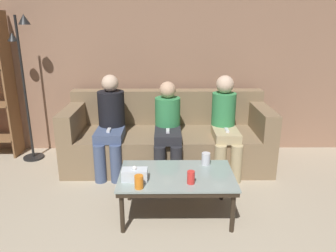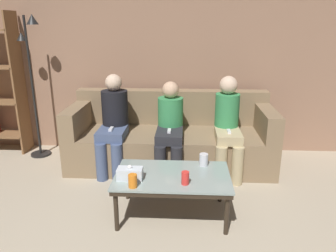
{
  "view_description": "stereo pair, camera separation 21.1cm",
  "coord_description": "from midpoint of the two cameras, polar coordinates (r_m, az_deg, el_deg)",
  "views": [
    {
      "loc": [
        -0.03,
        -0.84,
        1.72
      ],
      "look_at": [
        0.0,
        2.4,
        0.69
      ],
      "focal_mm": 35.0,
      "sensor_mm": 36.0,
      "label": 1
    },
    {
      "loc": [
        0.18,
        -0.84,
        1.72
      ],
      "look_at": [
        0.0,
        2.4,
        0.69
      ],
      "focal_mm": 35.0,
      "sensor_mm": 36.0,
      "label": 2
    }
  ],
  "objects": [
    {
      "name": "wall_back",
      "position": [
        4.41,
        -1.54,
        12.21
      ],
      "size": [
        12.0,
        0.06,
        2.6
      ],
      "color": "#9E755B",
      "rests_on": "ground_plane"
    },
    {
      "name": "couch",
      "position": [
        4.11,
        -1.55,
        -2.22
      ],
      "size": [
        2.46,
        0.91,
        0.88
      ],
      "color": "#897051",
      "rests_on": "ground_plane"
    },
    {
      "name": "coffee_table",
      "position": [
        2.99,
        -0.55,
        -9.15
      ],
      "size": [
        1.03,
        0.64,
        0.41
      ],
      "color": "#8C9E99",
      "rests_on": "ground_plane"
    },
    {
      "name": "cup_near_left",
      "position": [
        2.75,
        -7.32,
        -9.66
      ],
      "size": [
        0.07,
        0.07,
        0.11
      ],
      "color": "orange",
      "rests_on": "coffee_table"
    },
    {
      "name": "cup_near_right",
      "position": [
        3.16,
        4.7,
        -5.72
      ],
      "size": [
        0.08,
        0.08,
        0.12
      ],
      "color": "silver",
      "rests_on": "coffee_table"
    },
    {
      "name": "cup_far_center",
      "position": [
        2.8,
        1.83,
        -8.97
      ],
      "size": [
        0.07,
        0.07,
        0.11
      ],
      "color": "red",
      "rests_on": "coffee_table"
    },
    {
      "name": "tissue_box",
      "position": [
        2.88,
        -7.94,
        -8.39
      ],
      "size": [
        0.22,
        0.12,
        0.13
      ],
      "color": "silver",
      "rests_on": "coffee_table"
    },
    {
      "name": "standing_lamp",
      "position": [
        4.46,
        -25.02,
        8.21
      ],
      "size": [
        0.31,
        0.26,
        1.81
      ],
      "color": "black",
      "rests_on": "ground_plane"
    },
    {
      "name": "seated_person_left_end",
      "position": [
        3.89,
        -11.51,
        0.71
      ],
      "size": [
        0.31,
        0.64,
        1.14
      ],
      "color": "#47567A",
      "rests_on": "ground_plane"
    },
    {
      "name": "seated_person_mid_left",
      "position": [
        3.8,
        -1.64,
        -0.01
      ],
      "size": [
        0.31,
        0.68,
        1.06
      ],
      "color": "#28282D",
      "rests_on": "ground_plane"
    },
    {
      "name": "seated_person_mid_right",
      "position": [
        3.85,
        8.33,
        0.55
      ],
      "size": [
        0.31,
        0.64,
        1.13
      ],
      "color": "tan",
      "rests_on": "ground_plane"
    }
  ]
}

